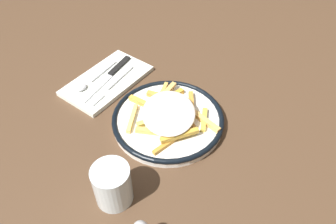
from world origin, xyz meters
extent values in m
plane|color=#4C3523|center=(0.00, 0.00, 0.00)|extent=(2.60, 2.60, 0.00)
cylinder|color=white|center=(0.00, 0.00, 0.01)|extent=(0.26, 0.26, 0.02)
torus|color=black|center=(0.00, 0.00, 0.02)|extent=(0.27, 0.27, 0.01)
cube|color=#E3C557|center=(-0.01, 0.00, 0.02)|extent=(0.06, 0.08, 0.01)
cube|color=gold|center=(-0.06, 0.04, 0.03)|extent=(0.06, 0.08, 0.01)
cube|color=gold|center=(0.00, -0.03, 0.02)|extent=(0.04, 0.09, 0.01)
cube|color=#E6B05D|center=(0.05, -0.06, 0.03)|extent=(0.02, 0.08, 0.01)
cube|color=gold|center=(-0.02, -0.07, 0.02)|extent=(0.05, 0.06, 0.01)
cube|color=gold|center=(0.08, 0.00, 0.02)|extent=(0.07, 0.02, 0.01)
cube|color=#F1C668|center=(0.06, 0.05, 0.02)|extent=(0.05, 0.08, 0.01)
cube|color=gold|center=(0.00, 0.00, 0.02)|extent=(0.03, 0.08, 0.01)
cube|color=#E2B84F|center=(-0.01, -0.03, 0.02)|extent=(0.05, 0.09, 0.01)
cube|color=gold|center=(0.05, -0.04, 0.02)|extent=(0.08, 0.03, 0.01)
cube|color=gold|center=(-0.07, -0.04, 0.02)|extent=(0.04, 0.07, 0.01)
cube|color=#E6C654|center=(0.02, 0.03, 0.02)|extent=(0.05, 0.08, 0.01)
cube|color=#D68E43|center=(-0.05, -0.02, 0.02)|extent=(0.06, 0.04, 0.01)
cube|color=tan|center=(0.02, 0.00, 0.03)|extent=(0.02, 0.09, 0.01)
cube|color=#EFB45F|center=(-0.08, -0.04, 0.02)|extent=(0.09, 0.03, 0.01)
cube|color=gold|center=(-0.05, 0.06, 0.02)|extent=(0.03, 0.09, 0.01)
cube|color=gold|center=(-0.01, 0.03, 0.03)|extent=(0.06, 0.05, 0.01)
cube|color=gold|center=(0.01, 0.00, 0.04)|extent=(0.04, 0.07, 0.01)
cube|color=gold|center=(0.03, -0.06, 0.02)|extent=(0.03, 0.07, 0.01)
cube|color=#DDB250|center=(0.06, -0.05, 0.02)|extent=(0.04, 0.09, 0.01)
cube|color=#E3B957|center=(0.00, 0.06, 0.02)|extent=(0.08, 0.05, 0.01)
ellipsoid|color=white|center=(-0.01, 0.01, 0.04)|extent=(0.18, 0.19, 0.02)
cube|color=#345E1A|center=(0.03, -0.03, 0.05)|extent=(0.00, 0.00, 0.00)
cube|color=#36602C|center=(-0.01, -0.02, 0.05)|extent=(0.00, 0.00, 0.00)
cube|color=#386B1E|center=(0.00, 0.01, 0.05)|extent=(0.00, 0.00, 0.00)
cube|color=#39702A|center=(-0.01, -0.01, 0.05)|extent=(0.00, 0.00, 0.00)
cube|color=#30742A|center=(0.03, 0.01, 0.05)|extent=(0.00, 0.00, 0.00)
cube|color=#336E1C|center=(-0.04, 0.02, 0.05)|extent=(0.00, 0.00, 0.00)
cube|color=#2A5D37|center=(-0.01, 0.00, 0.05)|extent=(0.00, 0.00, 0.00)
cube|color=#2E6D28|center=(0.01, -0.04, 0.05)|extent=(0.00, 0.00, 0.00)
cube|color=white|center=(0.22, -0.03, 0.01)|extent=(0.14, 0.24, 0.01)
cube|color=silver|center=(0.20, -0.05, 0.01)|extent=(0.02, 0.11, 0.01)
cube|color=silver|center=(0.19, 0.05, 0.01)|extent=(0.03, 0.05, 0.00)
cube|color=black|center=(0.23, -0.09, 0.02)|extent=(0.02, 0.09, 0.01)
cube|color=silver|center=(0.22, 0.02, 0.01)|extent=(0.03, 0.12, 0.00)
cube|color=silver|center=(0.25, -0.04, 0.01)|extent=(0.02, 0.10, 0.00)
ellipsoid|color=silver|center=(0.25, 0.04, 0.02)|extent=(0.02, 0.03, 0.01)
cylinder|color=silver|center=(-0.03, 0.22, 0.04)|extent=(0.07, 0.07, 0.09)
camera|label=1|loc=(-0.32, 0.44, 0.59)|focal=35.63mm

